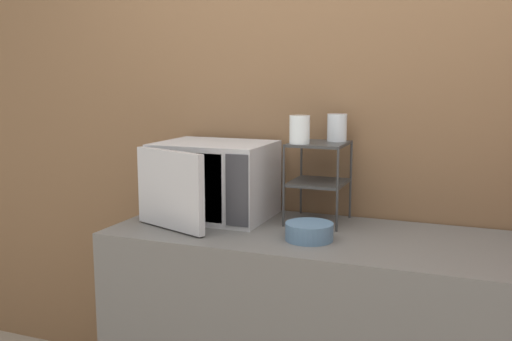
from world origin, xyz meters
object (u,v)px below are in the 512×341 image
(dish_rack, at_px, (318,165))
(glass_front_left, at_px, (300,130))
(microwave, at_px, (212,180))
(bowl, at_px, (309,232))
(glass_back_right, at_px, (337,128))

(dish_rack, bearing_deg, glass_front_left, -130.86)
(dish_rack, distance_m, glass_front_left, 0.18)
(microwave, xyz_separation_m, bowl, (0.50, -0.19, -0.13))
(microwave, relative_size, bowl, 2.99)
(dish_rack, height_order, glass_back_right, glass_back_right)
(glass_front_left, xyz_separation_m, glass_back_right, (0.12, 0.15, 0.00))
(dish_rack, distance_m, glass_back_right, 0.18)
(dish_rack, xyz_separation_m, glass_front_left, (-0.06, -0.07, 0.15))
(microwave, bearing_deg, glass_back_right, 17.44)
(dish_rack, relative_size, glass_front_left, 2.93)
(glass_back_right, bearing_deg, microwave, -162.56)
(microwave, distance_m, bowl, 0.55)
(microwave, relative_size, dish_rack, 1.60)
(microwave, bearing_deg, bowl, -21.27)
(glass_back_right, bearing_deg, bowl, -92.20)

